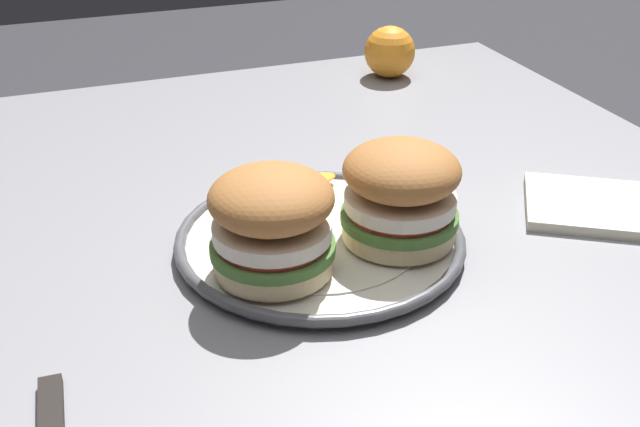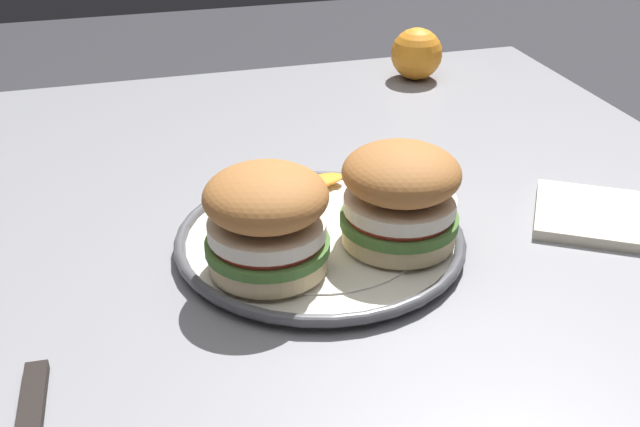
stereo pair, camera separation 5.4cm
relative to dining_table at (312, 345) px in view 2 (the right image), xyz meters
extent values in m
cube|color=gray|center=(0.00, 0.00, 0.08)|extent=(1.24, 1.09, 0.03)
cube|color=gray|center=(-0.56, 0.49, -0.30)|extent=(0.06, 0.06, 0.72)
cylinder|color=silver|center=(-0.04, 0.02, 0.10)|extent=(0.27, 0.27, 0.01)
torus|color=#4C4C51|center=(-0.04, 0.02, 0.10)|extent=(0.30, 0.30, 0.01)
cylinder|color=silver|center=(-0.04, 0.02, 0.10)|extent=(0.21, 0.21, 0.00)
cylinder|color=beige|center=(-0.01, 0.09, 0.12)|extent=(0.11, 0.11, 0.02)
cylinder|color=#477033|center=(-0.01, 0.09, 0.13)|extent=(0.12, 0.12, 0.01)
cylinder|color=#BC3828|center=(-0.01, 0.09, 0.14)|extent=(0.10, 0.10, 0.01)
cylinder|color=silver|center=(-0.01, 0.09, 0.15)|extent=(0.11, 0.11, 0.01)
ellipsoid|color=#A36633|center=(-0.01, 0.09, 0.18)|extent=(0.12, 0.12, 0.05)
cylinder|color=beige|center=(0.01, -0.04, 0.12)|extent=(0.11, 0.11, 0.02)
cylinder|color=#477033|center=(0.01, -0.04, 0.13)|extent=(0.12, 0.12, 0.01)
cylinder|color=#BC3828|center=(0.01, -0.04, 0.14)|extent=(0.10, 0.10, 0.01)
cylinder|color=silver|center=(0.01, -0.04, 0.15)|extent=(0.11, 0.11, 0.01)
ellipsoid|color=#A36633|center=(0.01, -0.04, 0.18)|extent=(0.12, 0.12, 0.05)
torus|color=orange|center=(-0.08, 0.00, 0.11)|extent=(0.06, 0.06, 0.01)
cylinder|color=#F4E5C6|center=(-0.08, 0.00, 0.11)|extent=(0.03, 0.03, 0.00)
ellipsoid|color=orange|center=(-0.12, -0.04, 0.11)|extent=(0.07, 0.06, 0.01)
ellipsoid|color=orange|center=(-0.14, 0.05, 0.11)|extent=(0.04, 0.07, 0.01)
sphere|color=orange|center=(-0.50, 0.31, 0.13)|extent=(0.08, 0.08, 0.08)
cube|color=black|center=(0.13, -0.25, 0.09)|extent=(0.09, 0.02, 0.01)
cube|color=beige|center=(0.00, 0.34, 0.10)|extent=(0.20, 0.21, 0.01)
camera|label=1|loc=(0.60, -0.22, 0.51)|focal=43.85mm
camera|label=2|loc=(0.62, -0.17, 0.51)|focal=43.85mm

